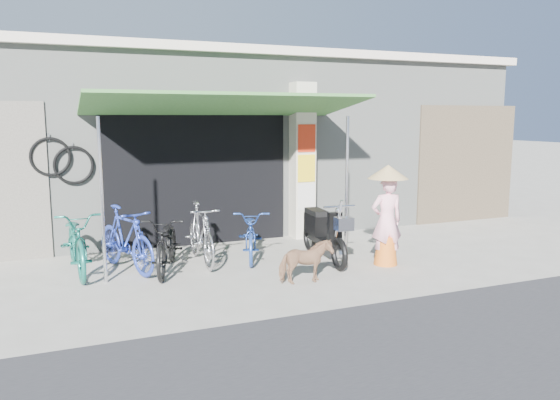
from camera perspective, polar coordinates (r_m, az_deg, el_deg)
name	(u,v)px	position (r m, az deg, el deg)	size (l,w,h in m)	color
ground	(317,274)	(8.34, 3.91, -7.69)	(80.00, 80.00, 0.00)	#9B978C
bicycle_shop	(221,139)	(12.78, -6.18, 6.32)	(12.30, 5.30, 3.66)	gray
shop_pillar	(302,161)	(10.62, 2.30, 4.07)	(0.42, 0.44, 3.00)	beige
awning	(226,107)	(9.20, -5.63, 9.66)	(4.60, 1.88, 2.72)	#35692F
neighbour_right	(466,164)	(13.02, 18.91, 3.59)	(2.60, 0.06, 2.60)	brown
bike_teal	(77,241)	(8.79, -20.43, -4.05)	(0.66, 1.88, 0.99)	#156253
bike_blue	(126,239)	(8.69, -15.81, -3.93)	(0.47, 1.67, 1.00)	#22379E
bike_black	(168,243)	(8.51, -11.67, -4.43)	(0.59, 1.69, 0.89)	black
bike_silver	(201,233)	(8.89, -8.28, -3.48)	(0.46, 1.64, 0.98)	#AEADB2
bike_navy	(251,233)	(9.11, -3.01, -3.50)	(0.57, 1.64, 0.86)	navy
street_dog	(305,262)	(7.78, 2.68, -6.47)	(0.34, 0.75, 0.63)	#A97F59
moped	(323,233)	(9.03, 4.50, -3.41)	(0.51, 1.80, 1.02)	black
nun	(387,215)	(8.82, 11.10, -1.55)	(0.64, 0.64, 1.61)	#F8A7B7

